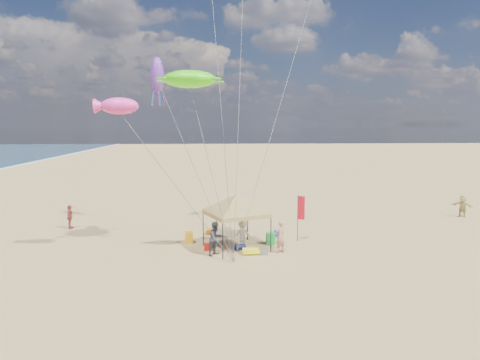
{
  "coord_description": "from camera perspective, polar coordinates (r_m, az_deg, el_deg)",
  "views": [
    {
      "loc": [
        -1.62,
        -21.25,
        7.1
      ],
      "look_at": [
        0.0,
        3.0,
        4.0
      ],
      "focal_mm": 32.67,
      "sensor_mm": 36.0,
      "label": 1
    }
  ],
  "objects": [
    {
      "name": "person_far_a",
      "position": [
        32.18,
        -21.34,
        -4.49
      ],
      "size": [
        0.43,
        0.98,
        1.64
      ],
      "primitive_type": "imported",
      "rotation": [
        0.0,
        0.0,
        1.61
      ],
      "color": "#AD4242",
      "rests_on": "ground"
    },
    {
      "name": "person_near_b",
      "position": [
        24.0,
        -3.19,
        -7.63
      ],
      "size": [
        1.13,
        1.15,
        1.87
      ],
      "primitive_type": "imported",
      "rotation": [
        0.0,
        0.0,
        0.87
      ],
      "color": "#3C4152",
      "rests_on": "ground"
    },
    {
      "name": "squid_kite",
      "position": [
        30.71,
        -10.75,
        13.32
      ],
      "size": [
        1.01,
        1.01,
        2.39
      ],
      "primitive_type": "ellipsoid",
      "rotation": [
        0.0,
        0.0,
        -0.1
      ],
      "color": "purple",
      "rests_on": "ground"
    },
    {
      "name": "bag_navy",
      "position": [
        25.05,
        0.0,
        -8.76
      ],
      "size": [
        0.69,
        0.54,
        0.36
      ],
      "primitive_type": "cylinder",
      "rotation": [
        0.0,
        1.57,
        0.35
      ],
      "color": "#0D143D",
      "rests_on": "ground"
    },
    {
      "name": "chair_yellow",
      "position": [
        26.65,
        -6.69,
        -7.45
      ],
      "size": [
        0.5,
        0.5,
        0.7
      ],
      "primitive_type": "cube",
      "color": "yellow",
      "rests_on": "ground"
    },
    {
      "name": "person_near_c",
      "position": [
        25.43,
        0.31,
        -7.1
      ],
      "size": [
        1.04,
        0.62,
        1.58
      ],
      "primitive_type": "imported",
      "rotation": [
        0.0,
        0.0,
        3.18
      ],
      "color": "silver",
      "rests_on": "ground"
    },
    {
      "name": "feather_flag",
      "position": [
        26.72,
        7.89,
        -3.98
      ],
      "size": [
        0.42,
        0.18,
        2.86
      ],
      "color": "black",
      "rests_on": "ground"
    },
    {
      "name": "beach_cart",
      "position": [
        24.27,
        1.42,
        -9.25
      ],
      "size": [
        0.9,
        0.5,
        0.24
      ],
      "primitive_type": "cube",
      "color": "#EBF91B",
      "rests_on": "ground"
    },
    {
      "name": "crate_grey",
      "position": [
        24.29,
        3.24,
        -9.4
      ],
      "size": [
        0.34,
        0.3,
        0.28
      ],
      "primitive_type": "cube",
      "color": "slate",
      "rests_on": "ground"
    },
    {
      "name": "chair_green",
      "position": [
        26.32,
        4.02,
        -7.61
      ],
      "size": [
        0.5,
        0.5,
        0.7
      ],
      "primitive_type": "cube",
      "color": "green",
      "rests_on": "ground"
    },
    {
      "name": "cooler_blue",
      "position": [
        28.19,
        5.04,
        -6.95
      ],
      "size": [
        0.54,
        0.38,
        0.38
      ],
      "primitive_type": "cube",
      "color": "#1535AD",
      "rests_on": "ground"
    },
    {
      "name": "canopy_tent",
      "position": [
        24.75,
        -0.52,
        -2.2
      ],
      "size": [
        5.49,
        5.49,
        3.64
      ],
      "color": "black",
      "rests_on": "ground"
    },
    {
      "name": "person_far_c",
      "position": [
        37.79,
        27.06,
        -3.04
      ],
      "size": [
        1.48,
        1.5,
        1.72
      ],
      "primitive_type": "imported",
      "rotation": [
        0.0,
        0.0,
        5.49
      ],
      "color": "tan",
      "rests_on": "ground"
    },
    {
      "name": "person_near_a",
      "position": [
        24.52,
        5.25,
        -7.37
      ],
      "size": [
        0.8,
        0.75,
        1.84
      ],
      "primitive_type": "imported",
      "rotation": [
        0.0,
        0.0,
        3.78
      ],
      "color": "tan",
      "rests_on": "ground"
    },
    {
      "name": "turtle_kite",
      "position": [
        24.09,
        -6.6,
        12.94
      ],
      "size": [
        3.5,
        3.2,
        0.95
      ],
      "primitive_type": "ellipsoid",
      "rotation": [
        0.0,
        0.0,
        -0.4
      ],
      "color": "#42FF0F",
      "rests_on": "ground"
    },
    {
      "name": "fish_kite",
      "position": [
        23.16,
        -15.46,
        9.3
      ],
      "size": [
        1.98,
        1.06,
        0.86
      ],
      "primitive_type": "ellipsoid",
      "rotation": [
        0.0,
        0.0,
        -0.05
      ],
      "color": "#FF37A3",
      "rests_on": "ground"
    },
    {
      "name": "cooler_red",
      "position": [
        25.15,
        -4.09,
        -8.7
      ],
      "size": [
        0.54,
        0.38,
        0.38
      ],
      "primitive_type": "cube",
      "color": "red",
      "rests_on": "ground"
    },
    {
      "name": "bag_orange",
      "position": [
        28.67,
        -3.99,
        -6.72
      ],
      "size": [
        0.54,
        0.69,
        0.36
      ],
      "primitive_type": "cylinder",
      "rotation": [
        0.0,
        1.57,
        1.22
      ],
      "color": "orange",
      "rests_on": "ground"
    },
    {
      "name": "ground",
      "position": [
        22.46,
        0.52,
        -11.16
      ],
      "size": [
        280.0,
        280.0,
        0.0
      ],
      "primitive_type": "plane",
      "color": "tan",
      "rests_on": "ground"
    }
  ]
}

